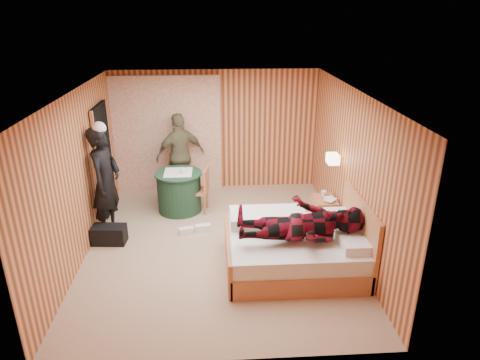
{
  "coord_description": "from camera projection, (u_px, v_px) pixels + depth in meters",
  "views": [
    {
      "loc": [
        -0.04,
        -6.14,
        3.62
      ],
      "look_at": [
        0.36,
        0.22,
        1.05
      ],
      "focal_mm": 32.0,
      "sensor_mm": 36.0,
      "label": 1
    }
  ],
  "objects": [
    {
      "name": "nightstand",
      "position": [
        324.0,
        212.0,
        7.58
      ],
      "size": [
        0.4,
        0.54,
        0.52
      ],
      "color": "#E4915D",
      "rests_on": "floor"
    },
    {
      "name": "round_table",
      "position": [
        179.0,
        191.0,
        8.1
      ],
      "size": [
        0.88,
        0.88,
        0.78
      ],
      "color": "#22492F",
      "rests_on": "floor"
    },
    {
      "name": "woman_standing",
      "position": [
        106.0,
        182.0,
        7.08
      ],
      "size": [
        0.59,
        0.77,
        1.89
      ],
      "primitive_type": "imported",
      "rotation": [
        0.0,
        0.0,
        1.35
      ],
      "color": "black",
      "rests_on": "floor"
    },
    {
      "name": "man_on_bed",
      "position": [
        302.0,
        215.0,
        5.9
      ],
      "size": [
        0.86,
        0.67,
        1.77
      ],
      "primitive_type": "imported",
      "rotation": [
        0.0,
        1.57,
        0.0
      ],
      "color": "maroon",
      "rests_on": "bed"
    },
    {
      "name": "ceiling",
      "position": [
        216.0,
        92.0,
        6.11
      ],
      "size": [
        4.2,
        5.0,
        0.01
      ],
      "primitive_type": "cube",
      "color": "white",
      "rests_on": "wall_back"
    },
    {
      "name": "man_at_table",
      "position": [
        181.0,
        155.0,
        8.61
      ],
      "size": [
        1.09,
        0.8,
        1.72
      ],
      "primitive_type": "imported",
      "rotation": [
        0.0,
        0.0,
        3.56
      ],
      "color": "#6B6847",
      "rests_on": "floor"
    },
    {
      "name": "chair_near",
      "position": [
        201.0,
        187.0,
        8.02
      ],
      "size": [
        0.45,
        0.45,
        0.86
      ],
      "rotation": [
        0.0,
        0.0,
        -1.74
      ],
      "color": "#E4915D",
      "rests_on": "floor"
    },
    {
      "name": "wall_lamp",
      "position": [
        333.0,
        159.0,
        7.08
      ],
      "size": [
        0.26,
        0.24,
        0.16
      ],
      "color": "gold",
      "rests_on": "wall_right"
    },
    {
      "name": "floor",
      "position": [
        219.0,
        245.0,
        7.04
      ],
      "size": [
        4.2,
        5.0,
        0.01
      ],
      "primitive_type": "cube",
      "color": "tan",
      "rests_on": "ground"
    },
    {
      "name": "wall_back",
      "position": [
        216.0,
        131.0,
        8.89
      ],
      "size": [
        4.2,
        0.02,
        2.5
      ],
      "primitive_type": "cube",
      "color": "#F3955D",
      "rests_on": "floor"
    },
    {
      "name": "curtain",
      "position": [
        167.0,
        135.0,
        8.78
      ],
      "size": [
        2.2,
        0.08,
        2.4
      ],
      "primitive_type": "cube",
      "color": "white",
      "rests_on": "floor"
    },
    {
      "name": "wall_left",
      "position": [
        78.0,
        177.0,
        6.45
      ],
      "size": [
        0.02,
        5.0,
        2.5
      ],
      "primitive_type": "cube",
      "color": "#F3955D",
      "rests_on": "floor"
    },
    {
      "name": "book_upper",
      "position": [
        326.0,
        198.0,
        7.43
      ],
      "size": [
        0.27,
        0.28,
        0.02
      ],
      "primitive_type": "imported",
      "rotation": [
        0.0,
        0.0,
        -0.75
      ],
      "color": "white",
      "rests_on": "nightstand"
    },
    {
      "name": "bed",
      "position": [
        295.0,
        248.0,
        6.36
      ],
      "size": [
        1.99,
        1.55,
        1.07
      ],
      "color": "#E4915D",
      "rests_on": "floor"
    },
    {
      "name": "chair_far",
      "position": [
        180.0,
        171.0,
        8.69
      ],
      "size": [
        0.5,
        0.5,
        0.93
      ],
      "rotation": [
        0.0,
        0.0,
        0.21
      ],
      "color": "#E4915D",
      "rests_on": "floor"
    },
    {
      "name": "cup_table",
      "position": [
        183.0,
        170.0,
        7.9
      ],
      "size": [
        0.13,
        0.13,
        0.1
      ],
      "primitive_type": "imported",
      "rotation": [
        0.0,
        0.0,
        0.08
      ],
      "color": "white",
      "rests_on": "round_table"
    },
    {
      "name": "sneaker_right",
      "position": [
        203.0,
        228.0,
        7.45
      ],
      "size": [
        0.29,
        0.15,
        0.12
      ],
      "primitive_type": "cube",
      "rotation": [
        0.0,
        0.0,
        0.17
      ],
      "color": "white",
      "rests_on": "floor"
    },
    {
      "name": "sneaker_left",
      "position": [
        186.0,
        231.0,
        7.36
      ],
      "size": [
        0.27,
        0.16,
        0.11
      ],
      "primitive_type": "cube",
      "rotation": [
        0.0,
        0.0,
        0.25
      ],
      "color": "white",
      "rests_on": "floor"
    },
    {
      "name": "wall_right",
      "position": [
        351.0,
        171.0,
        6.7
      ],
      "size": [
        0.02,
        5.0,
        2.5
      ],
      "primitive_type": "cube",
      "color": "#F3955D",
      "rests_on": "floor"
    },
    {
      "name": "duffel_bag",
      "position": [
        109.0,
        235.0,
        7.04
      ],
      "size": [
        0.56,
        0.33,
        0.31
      ],
      "primitive_type": "cube",
      "rotation": [
        0.0,
        0.0,
        -0.08
      ],
      "color": "black",
      "rests_on": "floor"
    },
    {
      "name": "cup_nightstand",
      "position": [
        324.0,
        193.0,
        7.59
      ],
      "size": [
        0.1,
        0.1,
        0.09
      ],
      "primitive_type": "imported",
      "rotation": [
        0.0,
        0.0,
        0.02
      ],
      "color": "white",
      "rests_on": "nightstand"
    },
    {
      "name": "doorway",
      "position": [
        104.0,
        160.0,
        7.83
      ],
      "size": [
        0.06,
        0.9,
        2.05
      ],
      "primitive_type": "cube",
      "color": "black",
      "rests_on": "floor"
    },
    {
      "name": "book_lower",
      "position": [
        326.0,
        199.0,
        7.43
      ],
      "size": [
        0.2,
        0.25,
        0.02
      ],
      "primitive_type": "imported",
      "rotation": [
        0.0,
        0.0,
        0.17
      ],
      "color": "white",
      "rests_on": "nightstand"
    }
  ]
}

